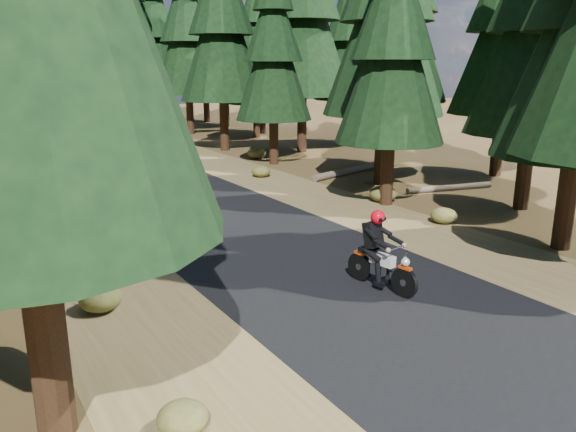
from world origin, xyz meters
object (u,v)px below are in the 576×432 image
(log_far, at_px, (450,188))
(rider_lead, at_px, (382,263))
(rider_follow, at_px, (199,209))
(log_near, at_px, (347,171))

(log_far, bearing_deg, rider_lead, -132.93)
(log_far, height_order, rider_follow, rider_follow)
(log_near, bearing_deg, log_far, -90.77)
(log_near, bearing_deg, rider_lead, -140.80)
(log_far, relative_size, rider_lead, 1.88)
(log_near, xyz_separation_m, rider_follow, (-9.31, -4.51, 0.43))
(log_near, height_order, log_far, log_near)
(log_near, distance_m, rider_follow, 10.35)
(log_far, bearing_deg, log_near, 117.70)
(log_near, distance_m, rider_lead, 13.78)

